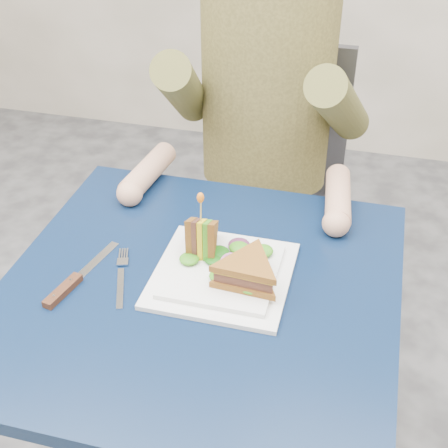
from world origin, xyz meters
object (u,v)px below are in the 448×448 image
(fork, at_px, (121,279))
(sandwich_upright, at_px, (202,237))
(chair, at_px, (269,180))
(knife, at_px, (70,285))
(diner, at_px, (266,75))
(table, at_px, (200,316))
(plate, at_px, (222,274))
(sandwich_flat, at_px, (248,272))

(fork, bearing_deg, sandwich_upright, 37.44)
(chair, distance_m, sandwich_upright, 0.69)
(chair, height_order, knife, chair)
(diner, distance_m, sandwich_upright, 0.55)
(table, height_order, knife, knife)
(sandwich_upright, bearing_deg, table, -78.07)
(plate, relative_size, sandwich_flat, 1.67)
(table, xyz_separation_m, sandwich_flat, (0.09, 0.01, 0.12))
(diner, height_order, sandwich_upright, diner)
(knife, bearing_deg, diner, 70.78)
(sandwich_flat, distance_m, fork, 0.25)
(plate, bearing_deg, knife, -159.59)
(plate, distance_m, knife, 0.29)
(diner, bearing_deg, sandwich_flat, -81.27)
(table, distance_m, chair, 0.73)
(fork, bearing_deg, chair, 78.60)
(chair, height_order, diner, diner)
(diner, distance_m, plate, 0.60)
(plate, relative_size, knife, 1.18)
(table, bearing_deg, sandwich_flat, 7.16)
(sandwich_flat, xyz_separation_m, knife, (-0.33, -0.08, -0.04))
(table, xyz_separation_m, chair, (0.00, 0.72, -0.11))
(diner, bearing_deg, chair, 90.00)
(fork, bearing_deg, diner, 76.65)
(diner, xyz_separation_m, knife, (-0.24, -0.68, -0.18))
(plate, height_order, fork, plate)
(sandwich_upright, distance_m, knife, 0.27)
(plate, bearing_deg, diner, 93.69)
(table, height_order, sandwich_upright, sandwich_upright)
(table, relative_size, sandwich_flat, 4.81)
(sandwich_flat, relative_size, sandwich_upright, 1.22)
(diner, bearing_deg, table, -90.00)
(sandwich_upright, bearing_deg, plate, -39.63)
(plate, bearing_deg, fork, -163.17)
(chair, xyz_separation_m, plate, (0.04, -0.69, 0.20))
(sandwich_flat, bearing_deg, diner, 98.73)
(plate, xyz_separation_m, sandwich_flat, (0.05, -0.02, 0.04))
(plate, height_order, sandwich_flat, sandwich_flat)
(table, relative_size, fork, 4.32)
(sandwich_upright, height_order, fork, sandwich_upright)
(sandwich_flat, height_order, knife, sandwich_flat)
(table, bearing_deg, fork, -172.40)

